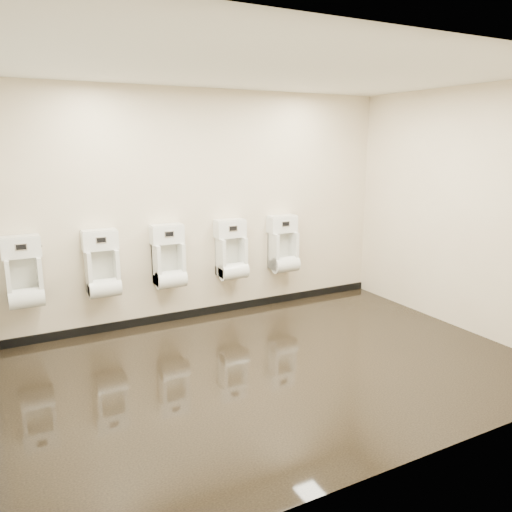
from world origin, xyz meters
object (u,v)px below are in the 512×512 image
Objects in this scene: urinal_3 at (232,254)px; urinal_1 at (102,269)px; urinal_0 at (24,277)px; urinal_2 at (169,261)px; urinal_4 at (283,248)px.

urinal_1 is at bearing 180.00° from urinal_3.
urinal_0 is at bearing 180.00° from urinal_1.
urinal_2 is 1.00× the size of urinal_4.
urinal_2 and urinal_3 have the same top height.
urinal_1 is at bearing 180.00° from urinal_2.
urinal_1 is 1.00× the size of urinal_2.
urinal_4 is (3.16, 0.00, 0.00)m from urinal_0.
urinal_0 is 2.39m from urinal_3.
urinal_0 is 1.57m from urinal_2.
urinal_1 is at bearing 180.00° from urinal_4.
urinal_1 and urinal_4 have the same top height.
urinal_0 is at bearing 180.00° from urinal_3.
urinal_2 is 1.00× the size of urinal_3.
urinal_2 is at bearing 0.00° from urinal_1.
urinal_3 is at bearing 0.00° from urinal_1.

